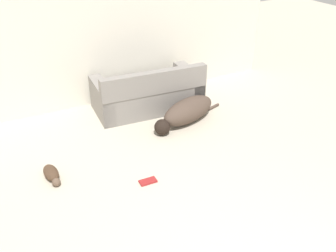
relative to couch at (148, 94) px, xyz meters
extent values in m
cube|color=silver|center=(-0.77, 0.63, 1.09)|extent=(6.93, 0.06, 2.72)
cube|color=gray|center=(0.00, 0.03, -0.05)|extent=(1.79, 0.98, 0.42)
cube|color=gray|center=(-0.02, -0.33, 0.34)|extent=(1.73, 0.27, 0.35)
cube|color=gray|center=(0.76, -0.02, 0.02)|extent=(0.26, 0.87, 0.56)
cube|color=gray|center=(-0.76, 0.09, 0.02)|extent=(0.26, 0.87, 0.56)
ellipsoid|color=#4C3D33|center=(0.37, -0.70, -0.07)|extent=(1.08, 0.68, 0.38)
sphere|color=black|center=(-0.18, -0.87, -0.14)|extent=(0.30, 0.30, 0.24)
cylinder|color=#4C3D33|center=(0.97, -0.51, -0.24)|extent=(0.26, 0.12, 0.05)
ellipsoid|color=#473323|center=(-1.88, -1.15, -0.19)|extent=(0.19, 0.35, 0.14)
sphere|color=brown|center=(-1.86, -1.35, -0.21)|extent=(0.11, 0.11, 0.10)
cylinder|color=#473323|center=(-1.89, -0.94, -0.25)|extent=(0.03, 0.09, 0.02)
cube|color=maroon|center=(-0.86, -1.80, -0.25)|extent=(0.22, 0.12, 0.02)
camera|label=1|loc=(-2.34, -5.12, 2.61)|focal=40.00mm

